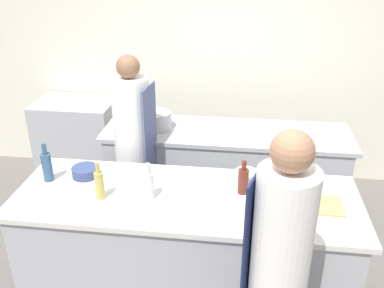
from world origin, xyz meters
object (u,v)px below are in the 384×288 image
object	(u,v)px
chef_at_prep_near	(277,277)
bowl_mixing_large	(85,172)
bottle_vinegar	(99,184)
bowl_prep_small	(246,175)
bottle_sauce	(47,166)
oven_range	(79,140)
bottle_olive_oil	(299,169)
bottle_wine	(262,208)
chef_at_stove	(134,150)
stockpot	(157,120)
bottle_water	(243,180)
bottle_cooking_oil	(148,185)

from	to	relation	value
chef_at_prep_near	bowl_mixing_large	xyz separation A→B (m)	(-1.44, 0.92, 0.05)
bottle_vinegar	bowl_prep_small	distance (m)	1.11
bottle_sauce	bowl_prep_small	world-z (taller)	bottle_sauce
oven_range	bowl_prep_small	bearing A→B (deg)	-36.70
bottle_olive_oil	bottle_wine	distance (m)	0.63
bottle_sauce	chef_at_prep_near	bearing A→B (deg)	-26.01
bottle_olive_oil	chef_at_prep_near	bearing A→B (deg)	-101.04
chef_at_stove	stockpot	world-z (taller)	chef_at_stove
bottle_vinegar	bottle_water	size ratio (longest dim) A/B	1.09
bottle_olive_oil	bowl_prep_small	size ratio (longest dim) A/B	1.60
bottle_vinegar	bottle_wine	distance (m)	1.15
oven_range	chef_at_stove	distance (m)	1.44
chef_at_stove	bottle_vinegar	bearing A→B (deg)	5.79
chef_at_prep_near	bottle_vinegar	bearing A→B (deg)	78.19
chef_at_prep_near	bottle_cooking_oil	world-z (taller)	chef_at_prep_near
bottle_vinegar	bottle_cooking_oil	bearing A→B (deg)	7.76
chef_at_prep_near	bottle_sauce	world-z (taller)	chef_at_prep_near
chef_at_stove	bowl_mixing_large	bearing A→B (deg)	-15.21
bottle_wine	chef_at_stove	bearing A→B (deg)	137.91
chef_at_stove	bottle_olive_oil	xyz separation A→B (m)	(1.41, -0.45, 0.16)
bowl_mixing_large	bowl_prep_small	bearing A→B (deg)	5.50
oven_range	bottle_water	distance (m)	2.62
oven_range	bottle_olive_oil	size ratio (longest dim) A/B	3.32
chef_at_stove	bottle_olive_oil	size ratio (longest dim) A/B	6.17
oven_range	chef_at_prep_near	xyz separation A→B (m)	(2.15, -2.50, 0.45)
bottle_water	stockpot	xyz separation A→B (m)	(-0.85, 1.08, -0.02)
bottle_vinegar	bowl_prep_small	xyz separation A→B (m)	(1.03, 0.41, -0.08)
chef_at_prep_near	bottle_cooking_oil	xyz separation A→B (m)	(-0.88, 0.68, 0.12)
bottle_cooking_oil	bowl_mixing_large	distance (m)	0.62
bottle_olive_oil	bottle_vinegar	world-z (taller)	bottle_vinegar
bottle_cooking_oil	bottle_sauce	xyz separation A→B (m)	(-0.82, 0.15, 0.01)
bottle_cooking_oil	bottle_sauce	size ratio (longest dim) A/B	0.89
chef_at_stove	bottle_vinegar	world-z (taller)	chef_at_stove
chef_at_prep_near	bottle_sauce	xyz separation A→B (m)	(-1.70, 0.83, 0.14)
oven_range	bowl_mixing_large	size ratio (longest dim) A/B	4.61
bottle_cooking_oil	stockpot	xyz separation A→B (m)	(-0.19, 1.24, -0.03)
bottle_water	bowl_mixing_large	distance (m)	1.23
oven_range	bottle_vinegar	bearing A→B (deg)	-63.58
bottle_wine	bowl_mixing_large	size ratio (longest dim) A/B	1.33
oven_range	bowl_mixing_large	xyz separation A→B (m)	(0.71, -1.58, 0.50)
bottle_wine	bowl_mixing_large	xyz separation A→B (m)	(-1.36, 0.43, -0.07)
oven_range	chef_at_stove	bearing A→B (deg)	-46.57
bottle_vinegar	bottle_water	bearing A→B (deg)	11.33
chef_at_prep_near	stockpot	xyz separation A→B (m)	(-1.07, 1.92, 0.10)
oven_range	chef_at_prep_near	distance (m)	3.33
bottle_wine	bottle_cooking_oil	distance (m)	0.82
bowl_prep_small	oven_range	bearing A→B (deg)	143.30
oven_range	bottle_cooking_oil	world-z (taller)	bottle_cooking_oil
bottle_wine	chef_at_prep_near	bearing A→B (deg)	-80.45
chef_at_prep_near	bowl_prep_small	distance (m)	1.06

